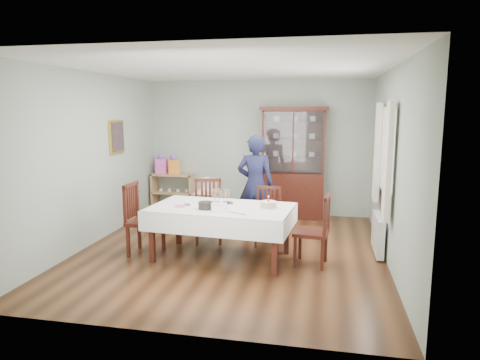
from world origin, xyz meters
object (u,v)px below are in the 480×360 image
(china_cabinet, at_px, (293,161))
(gift_bag_orange, at_px, (174,165))
(birthday_cake, at_px, (268,205))
(chair_end_left, at_px, (145,233))
(sideboard, at_px, (174,192))
(chair_far_left, at_px, (208,223))
(chair_end_right, at_px, (312,244))
(champagne_tray, at_px, (221,199))
(woman, at_px, (255,185))
(chair_far_right, at_px, (268,228))
(dining_table, at_px, (221,232))
(high_chair, at_px, (207,209))
(gift_bag_pink, at_px, (161,164))

(china_cabinet, xyz_separation_m, gift_bag_orange, (-2.47, 0.00, -0.14))
(birthday_cake, bearing_deg, chair_end_left, -177.78)
(sideboard, relative_size, chair_far_left, 0.90)
(chair_end_right, relative_size, champagne_tray, 2.75)
(chair_end_left, xyz_separation_m, woman, (1.45, 1.30, 0.54))
(china_cabinet, relative_size, sideboard, 2.42)
(chair_far_right, relative_size, champagne_tray, 2.53)
(chair_far_right, bearing_deg, dining_table, -129.32)
(dining_table, bearing_deg, chair_far_left, 118.44)
(chair_end_right, distance_m, high_chair, 2.37)
(china_cabinet, bearing_deg, woman, -111.79)
(chair_far_right, distance_m, chair_end_left, 1.90)
(sideboard, bearing_deg, chair_end_left, -79.01)
(chair_far_right, bearing_deg, chair_far_left, 178.82)
(dining_table, bearing_deg, gift_bag_pink, 126.53)
(woman, distance_m, birthday_cake, 1.29)
(champagne_tray, bearing_deg, chair_end_left, -170.73)
(chair_far_left, bearing_deg, woman, 22.25)
(sideboard, xyz_separation_m, gift_bag_orange, (0.03, -0.02, 0.59))
(champagne_tray, relative_size, gift_bag_pink, 0.85)
(china_cabinet, distance_m, chair_far_right, 2.05)
(chair_end_right, xyz_separation_m, champagne_tray, (-1.33, 0.16, 0.54))
(birthday_cake, bearing_deg, chair_far_left, 146.77)
(china_cabinet, distance_m, high_chair, 2.01)
(china_cabinet, relative_size, high_chair, 2.30)
(birthday_cake, bearing_deg, champagne_tray, 171.02)
(woman, bearing_deg, birthday_cake, 108.86)
(dining_table, distance_m, champagne_tray, 0.47)
(woman, bearing_deg, champagne_tray, 75.31)
(woman, distance_m, champagne_tray, 1.17)
(gift_bag_pink, bearing_deg, chair_end_right, -39.14)
(dining_table, distance_m, birthday_cake, 0.79)
(chair_end_left, relative_size, gift_bag_pink, 2.50)
(high_chair, height_order, gift_bag_orange, gift_bag_orange)
(woman, relative_size, champagne_tray, 4.76)
(china_cabinet, distance_m, champagne_tray, 2.62)
(woman, relative_size, gift_bag_orange, 4.08)
(birthday_cake, xyz_separation_m, gift_bag_pink, (-2.60, 2.57, 0.18))
(china_cabinet, relative_size, champagne_tray, 6.03)
(high_chair, height_order, champagne_tray, champagne_tray)
(sideboard, distance_m, gift_bag_orange, 0.59)
(dining_table, relative_size, china_cabinet, 0.96)
(chair_far_left, height_order, gift_bag_pink, gift_bag_pink)
(sideboard, relative_size, gift_bag_pink, 2.13)
(high_chair, distance_m, champagne_tray, 1.46)
(chair_far_left, relative_size, chair_end_left, 0.95)
(dining_table, height_order, china_cabinet, china_cabinet)
(gift_bag_pink, bearing_deg, chair_far_right, -36.56)
(sideboard, xyz_separation_m, champagne_tray, (1.64, -2.48, 0.43))
(chair_end_right, relative_size, gift_bag_orange, 2.35)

